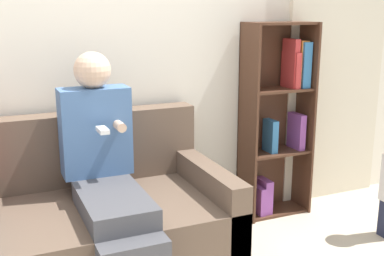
% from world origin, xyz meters
% --- Properties ---
extents(back_wall, '(10.00, 0.06, 2.55)m').
position_xyz_m(back_wall, '(0.00, 1.05, 1.27)').
color(back_wall, silver).
rests_on(back_wall, ground_plane).
extents(curtain_panel, '(0.88, 0.04, 2.21)m').
position_xyz_m(curtain_panel, '(1.91, 1.00, 1.10)').
color(curtain_panel, beige).
rests_on(curtain_panel, ground_plane).
extents(couch, '(1.78, 0.92, 0.88)m').
position_xyz_m(couch, '(-0.26, 0.56, 0.29)').
color(couch, brown).
rests_on(couch, ground_plane).
extents(adult_seated, '(0.39, 0.88, 1.26)m').
position_xyz_m(adult_seated, '(-0.04, 0.47, 0.64)').
color(adult_seated, '#47474C').
rests_on(adult_seated, ground_plane).
extents(bookshelf, '(0.50, 0.26, 1.40)m').
position_xyz_m(bookshelf, '(1.34, 0.91, 0.73)').
color(bookshelf, '#4C2D1E').
rests_on(bookshelf, ground_plane).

